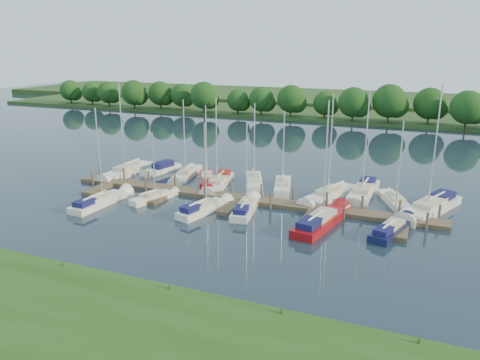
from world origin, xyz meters
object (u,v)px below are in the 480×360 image
at_px(sailboat_n_5, 254,183).
at_px(sailboat_s_2, 204,209).
at_px(sailboat_n_0, 126,172).
at_px(motorboat, 162,169).
at_px(dock, 239,201).

xyz_separation_m(sailboat_n_5, sailboat_s_2, (-1.36, -10.28, 0.05)).
distance_m(sailboat_n_5, sailboat_s_2, 10.37).
relative_size(sailboat_n_0, motorboat, 1.97).
bearing_deg(motorboat, dock, 165.45).
xyz_separation_m(sailboat_n_0, sailboat_s_2, (15.03, -8.63, 0.05)).
distance_m(sailboat_n_0, motorboat, 4.43).
bearing_deg(sailboat_n_0, dock, 165.85).
xyz_separation_m(dock, sailboat_s_2, (-2.06, -4.04, 0.13)).
xyz_separation_m(motorboat, sailboat_s_2, (11.49, -11.29, -0.02)).
bearing_deg(sailboat_s_2, sailboat_n_5, 96.88).
bearing_deg(sailboat_n_5, sailboat_s_2, 60.03).
height_order(motorboat, sailboat_s_2, sailboat_s_2).
bearing_deg(sailboat_n_0, motorboat, -142.13).
bearing_deg(sailboat_n_5, dock, 73.97).
xyz_separation_m(sailboat_n_0, sailboat_n_5, (16.39, 1.65, 0.00)).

